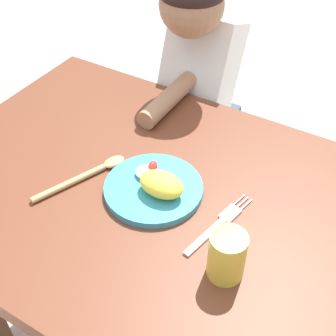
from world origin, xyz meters
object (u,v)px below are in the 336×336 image
at_px(plate, 155,187).
at_px(fork, 218,225).
at_px(spoon, 89,174).
at_px(person, 198,121).
at_px(drinking_cup, 227,256).

height_order(plate, fork, plate).
distance_m(spoon, person, 0.52).
bearing_deg(fork, spoon, 104.87).
height_order(fork, person, person).
height_order(plate, person, person).
xyz_separation_m(drinking_cup, person, (-0.35, 0.57, -0.21)).
height_order(spoon, person, person).
xyz_separation_m(plate, spoon, (-0.15, -0.03, -0.01)).
xyz_separation_m(fork, drinking_cup, (0.06, -0.09, 0.05)).
distance_m(plate, drinking_cup, 0.24).
bearing_deg(plate, spoon, -168.90).
bearing_deg(person, spoon, 88.34).
bearing_deg(drinking_cup, fork, 121.97).
bearing_deg(plate, drinking_cup, -26.14).
distance_m(plate, person, 0.52).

